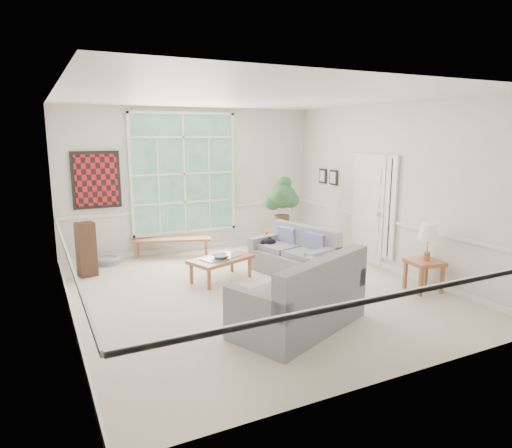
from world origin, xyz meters
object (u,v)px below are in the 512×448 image
(loveseat_front, at_px, (299,291))
(end_table, at_px, (281,241))
(coffee_table, at_px, (221,269))
(loveseat_right, at_px, (293,251))
(side_table, at_px, (424,276))

(loveseat_front, bearing_deg, end_table, 41.06)
(coffee_table, xyz_separation_m, end_table, (1.79, 1.09, 0.07))
(loveseat_right, distance_m, coffee_table, 1.33)
(loveseat_front, height_order, coffee_table, loveseat_front)
(end_table, bearing_deg, coffee_table, -148.70)
(loveseat_right, relative_size, coffee_table, 1.45)
(loveseat_right, distance_m, side_table, 2.21)
(coffee_table, bearing_deg, end_table, 11.01)
(loveseat_right, relative_size, end_table, 2.93)
(loveseat_right, height_order, coffee_table, loveseat_right)
(loveseat_front, relative_size, end_table, 3.43)
(loveseat_right, distance_m, loveseat_front, 2.28)
(loveseat_right, height_order, loveseat_front, loveseat_front)
(coffee_table, relative_size, side_table, 2.13)
(loveseat_right, bearing_deg, coffee_table, 154.29)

